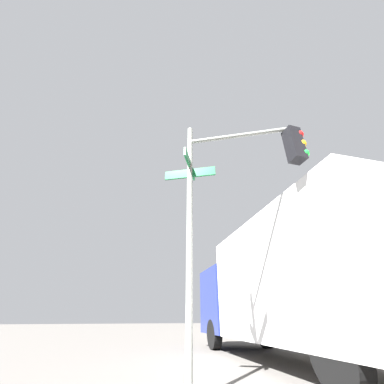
# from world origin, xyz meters

# --- Properties ---
(traffic_signal_near) EXTENTS (1.65, 2.68, 5.07)m
(traffic_signal_near) POSITION_xyz_m (-6.95, -5.74, 3.58)
(traffic_signal_near) COLOR slate
(traffic_signal_near) RESTS_ON ground_plane
(box_truck_second) EXTENTS (8.96, 2.96, 3.57)m
(box_truck_second) POSITION_xyz_m (-9.92, -3.13, 1.94)
(box_truck_second) COLOR navy
(box_truck_second) RESTS_ON ground_plane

